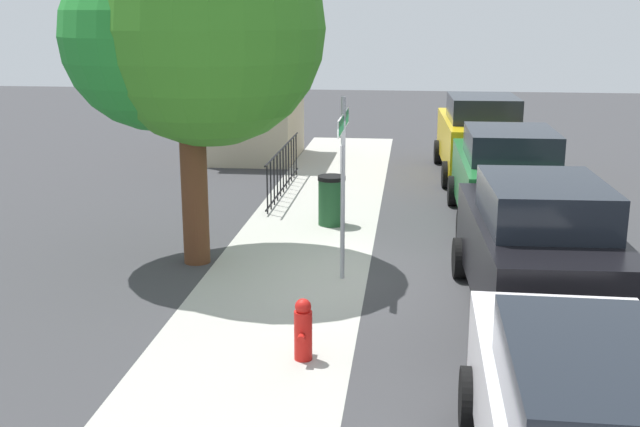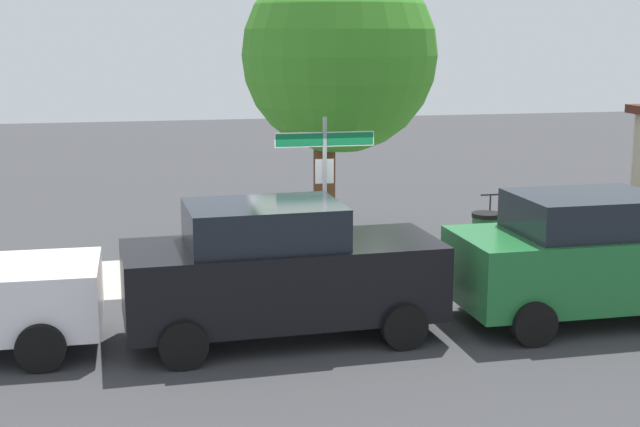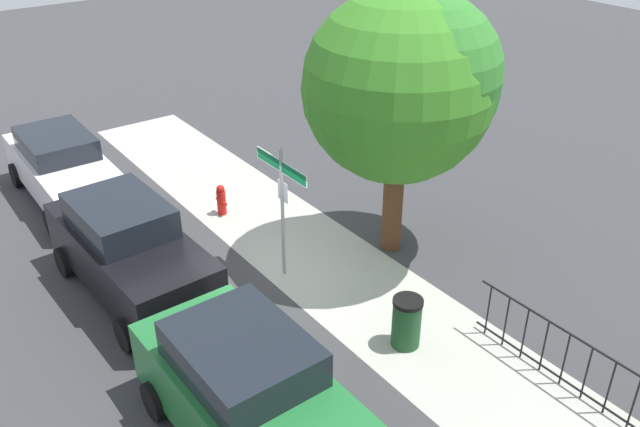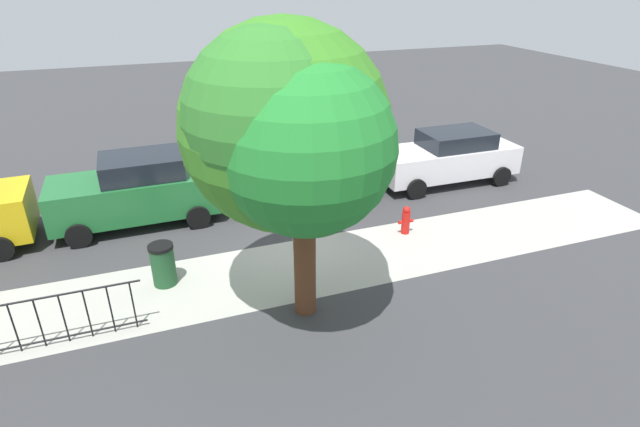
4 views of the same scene
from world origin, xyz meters
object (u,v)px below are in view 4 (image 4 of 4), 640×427
Objects in this scene: trash_bin at (163,264)px; street_sign at (292,175)px; car_black at (306,169)px; fire_hydrant at (406,220)px; car_white at (448,157)px; shade_tree at (288,130)px; car_green at (137,190)px.

street_sign is at bearing -171.07° from trash_bin.
car_black is 3.53m from fire_hydrant.
car_black is 4.58× the size of trash_bin.
street_sign is 3.55m from trash_bin.
street_sign is 0.62× the size of car_white.
shade_tree is at bearing 36.93° from car_white.
car_green is 7.30m from fire_hydrant.
car_green is at bearing -1.58° from car_white.
shade_tree is 6.73m from car_green.
fire_hydrant is 0.80× the size of trash_bin.
street_sign is at bearing 63.36° from car_black.
car_black is at bearing -111.28° from shade_tree.
car_black is 1.02× the size of car_green.
fire_hydrant is (-3.86, -2.33, -3.48)m from shade_tree.
street_sign reaches higher than trash_bin.
shade_tree is 1.25× the size of car_white.
shade_tree reaches higher than street_sign.
car_white is 1.02× the size of car_black.
trash_bin is (6.22, 0.30, 0.11)m from fire_hydrant.
car_black reaches higher than trash_bin.
car_white is at bearing -143.54° from shade_tree.
car_white is at bearing -137.60° from fire_hydrant.
car_black reaches higher than car_green.
car_white is 9.73m from trash_bin.
shade_tree is 6.38m from car_black.
car_green is 5.65× the size of fire_hydrant.
car_white is at bearing 177.09° from car_green.
trash_bin is at bearing 2.76° from fire_hydrant.
car_green reaches higher than fire_hydrant.
car_black is at bearing -143.46° from trash_bin.
street_sign reaches higher than fire_hydrant.
trash_bin is at bearing 18.76° from car_white.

